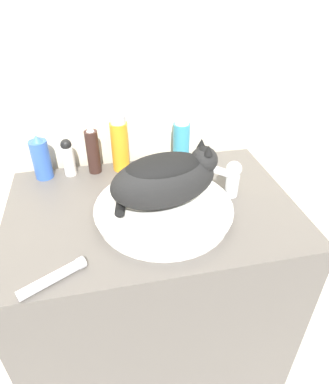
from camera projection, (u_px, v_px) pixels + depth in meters
The scene contains 11 objects.
wall_back at pixel (131, 71), 1.18m from camera, with size 8.00×0.05×2.40m.
vanity_counter at pixel (154, 296), 1.33m from camera, with size 0.91×0.60×0.88m.
sink_basin at pixel (164, 209), 1.03m from camera, with size 0.42×0.42×0.04m.
cat at pixel (166, 177), 0.97m from camera, with size 0.33×0.24×0.18m.
faucet at pixel (230, 176), 1.09m from camera, with size 0.14×0.06×0.15m.
mouthwash_bottle at pixel (181, 141), 1.26m from camera, with size 0.06×0.06×0.18m.
hairspray_can_black at pixel (93, 151), 1.21m from camera, with size 0.05×0.05×0.18m.
shampoo_bottle_tall at pixel (120, 144), 1.22m from camera, with size 0.06×0.06×0.21m.
spray_bottle_trigger at pixel (41, 159), 1.18m from camera, with size 0.06×0.06×0.16m.
deodorant_stick at pixel (68, 157), 1.20m from camera, with size 0.04×0.04×0.14m.
cream_tube at pixel (54, 278), 0.82m from camera, with size 0.17×0.11×0.03m.
Camera 1 is at (-0.14, -0.55, 1.53)m, focal length 32.00 mm.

